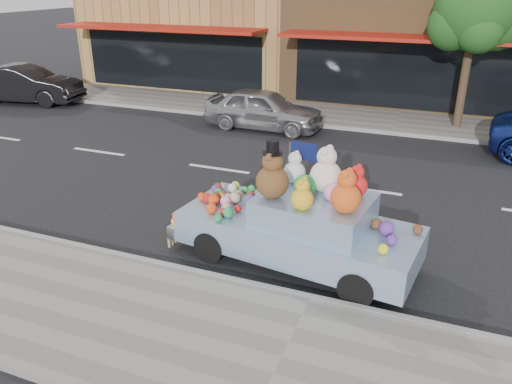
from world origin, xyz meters
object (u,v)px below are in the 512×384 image
at_px(street_tree, 475,16).
at_px(car_dark, 25,84).
at_px(art_car, 299,222).
at_px(car_silver, 263,109).

distance_m(street_tree, car_dark, 17.24).
bearing_deg(art_car, car_silver, 122.25).
bearing_deg(art_car, street_tree, 83.47).
height_order(street_tree, art_car, street_tree).
bearing_deg(car_silver, street_tree, -67.03).
bearing_deg(car_dark, art_car, -130.77).
distance_m(car_dark, art_car, 16.32).
relative_size(street_tree, car_silver, 1.28).
distance_m(street_tree, art_car, 11.09).
relative_size(street_tree, car_dark, 1.13).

